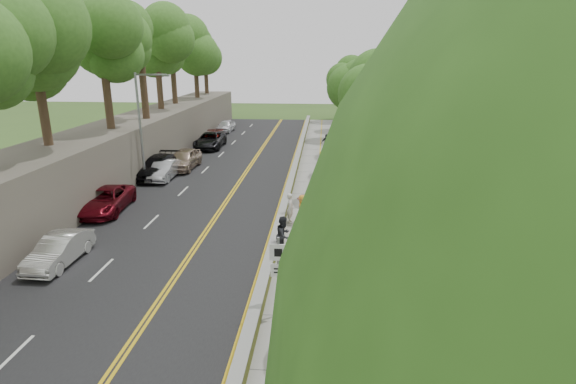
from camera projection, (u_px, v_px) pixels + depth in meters
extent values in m
plane|color=#33511E|center=(262.00, 277.00, 19.45)|extent=(140.00, 140.00, 0.00)
cube|color=black|center=(218.00, 180.00, 34.14)|extent=(11.20, 66.00, 0.04)
cube|color=gray|center=(323.00, 183.00, 33.53)|extent=(4.20, 66.00, 0.05)
cube|color=#C0CE25|center=(292.00, 178.00, 33.63)|extent=(0.42, 66.00, 0.60)
cube|color=#595147|center=(113.00, 153.00, 34.18)|extent=(5.00, 66.00, 4.00)
cube|color=slate|center=(352.00, 171.00, 33.08)|extent=(0.04, 66.00, 2.00)
cylinder|color=gray|center=(140.00, 130.00, 32.42)|extent=(0.18, 0.18, 8.00)
cylinder|color=gray|center=(150.00, 75.00, 31.20)|extent=(2.30, 0.13, 0.13)
cube|color=gray|center=(166.00, 75.00, 31.13)|extent=(0.50, 0.22, 0.14)
cylinder|color=gray|center=(278.00, 278.00, 16.04)|extent=(0.09, 0.09, 3.10)
cube|color=white|center=(278.00, 252.00, 15.72)|extent=(0.62, 0.04, 0.62)
cube|color=white|center=(278.00, 270.00, 15.92)|extent=(0.56, 0.04, 0.50)
cylinder|color=#C74B00|center=(343.00, 157.00, 39.73)|extent=(0.51, 0.51, 0.84)
cube|color=gray|center=(337.00, 294.00, 17.16)|extent=(1.37, 1.10, 0.84)
imported|color=silver|center=(59.00, 250.00, 20.41)|extent=(1.44, 4.05, 1.33)
imported|color=maroon|center=(105.00, 200.00, 27.21)|extent=(2.86, 5.38, 1.44)
imported|color=black|center=(158.00, 167.00, 34.84)|extent=(2.32, 5.59, 1.62)
imported|color=tan|center=(184.00, 159.00, 37.27)|extent=(2.10, 4.93, 1.66)
imported|color=#AFB1B6|center=(164.00, 170.00, 34.30)|extent=(1.53, 4.31, 1.42)
imported|color=black|center=(210.00, 140.00, 45.54)|extent=(2.70, 5.61, 1.54)
imported|color=maroon|center=(212.00, 139.00, 46.54)|extent=(2.39, 4.93, 1.38)
imported|color=white|center=(226.00, 126.00, 54.99)|extent=(1.91, 4.31, 1.44)
imported|color=orange|center=(303.00, 210.00, 25.11)|extent=(0.69, 0.92, 1.71)
imported|color=silver|center=(290.00, 208.00, 25.34)|extent=(0.46, 0.66, 1.73)
imported|color=#222327|center=(284.00, 235.00, 21.33)|extent=(1.01, 1.12, 1.89)
imported|color=brown|center=(303.00, 209.00, 25.20)|extent=(0.73, 1.15, 1.70)
imported|color=black|center=(326.00, 143.00, 43.49)|extent=(1.10, 0.66, 1.76)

